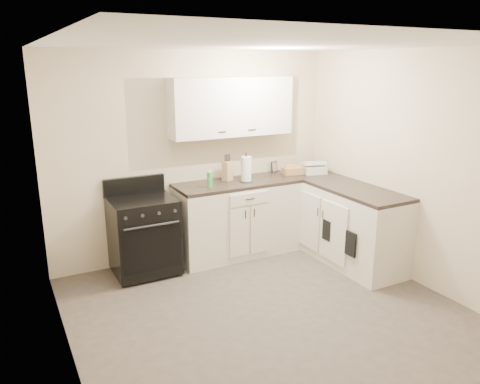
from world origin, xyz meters
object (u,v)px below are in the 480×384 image
stove (144,235)px  knife_block (227,171)px  countertop_grill (314,169)px  paper_towel (246,169)px  wicker_basket (292,171)px

stove → knife_block: size_ratio=3.61×
countertop_grill → paper_towel: bearing=-166.6°
paper_towel → countertop_grill: 1.02m
stove → knife_block: 1.29m
stove → knife_block: (1.14, 0.15, 0.60)m
knife_block → paper_towel: (0.18, -0.16, 0.04)m
stove → wicker_basket: wicker_basket is taller
stove → paper_towel: bearing=-0.4°
paper_towel → countertop_grill: (1.01, -0.02, -0.10)m
wicker_basket → paper_towel: bearing=-174.2°
wicker_basket → countertop_grill: countertop_grill is taller
knife_block → wicker_basket: (0.92, -0.08, -0.08)m
paper_towel → wicker_basket: paper_towel is taller
stove → paper_towel: (1.32, -0.01, 0.63)m
stove → countertop_grill: size_ratio=3.08×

